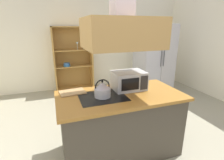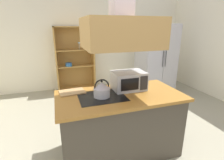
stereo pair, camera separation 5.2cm
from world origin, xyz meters
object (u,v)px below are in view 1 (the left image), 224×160
Objects in this scene: refrigerator at (154,59)px; microwave at (129,80)px; dish_cabinet at (73,63)px; cutting_board at (72,92)px; kettle at (102,90)px.

refrigerator is 4.01× the size of microwave.
dish_cabinet is at bearing 99.61° from microwave.
refrigerator is 5.42× the size of cutting_board.
refrigerator reaches higher than kettle.
microwave is (0.80, -0.11, 0.12)m from cutting_board.
cutting_board is at bearing 142.42° from kettle.
cutting_board is 0.74× the size of microwave.
dish_cabinet is 5.25× the size of cutting_board.
microwave is at bearing -80.39° from dish_cabinet.
dish_cabinet reaches higher than microwave.
dish_cabinet is at bearing 90.33° from kettle.
dish_cabinet is at bearing 82.65° from cutting_board.
cutting_board is 0.81m from microwave.
microwave reaches higher than cutting_board.
cutting_board is at bearing 172.25° from microwave.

